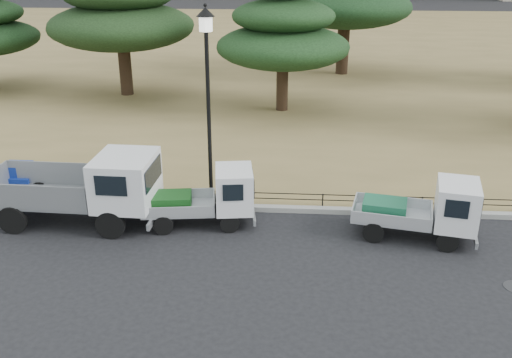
# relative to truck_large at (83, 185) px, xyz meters

# --- Properties ---
(ground) EXTENTS (220.00, 220.00, 0.00)m
(ground) POSITION_rel_truck_large_xyz_m (4.97, -1.46, -1.18)
(ground) COLOR black
(lawn) EXTENTS (120.00, 56.00, 0.15)m
(lawn) POSITION_rel_truck_large_xyz_m (4.97, 29.14, -1.10)
(lawn) COLOR olive
(lawn) RESTS_ON ground
(curb) EXTENTS (120.00, 0.25, 0.16)m
(curb) POSITION_rel_truck_large_xyz_m (4.97, 1.14, -1.10)
(curb) COLOR gray
(curb) RESTS_ON ground
(truck_large) EXTENTS (4.91, 2.10, 2.12)m
(truck_large) POSITION_rel_truck_large_xyz_m (0.00, 0.00, 0.00)
(truck_large) COLOR black
(truck_large) RESTS_ON ground
(truck_kei_front) EXTENTS (3.33, 1.75, 1.68)m
(truck_kei_front) POSITION_rel_truck_large_xyz_m (3.59, 0.18, -0.34)
(truck_kei_front) COLOR black
(truck_kei_front) RESTS_ON ground
(truck_kei_rear) EXTENTS (3.50, 2.01, 1.72)m
(truck_kei_rear) POSITION_rel_truck_large_xyz_m (9.68, -0.27, -0.32)
(truck_kei_rear) COLOR black
(truck_kei_rear) RESTS_ON ground
(street_lamp) EXTENTS (0.52, 0.52, 5.86)m
(street_lamp) POSITION_rel_truck_large_xyz_m (3.51, 1.44, 2.94)
(street_lamp) COLOR black
(street_lamp) RESTS_ON lawn
(pipe_fence) EXTENTS (38.00, 0.04, 0.40)m
(pipe_fence) POSITION_rel_truck_large_xyz_m (4.97, 1.29, -0.74)
(pipe_fence) COLOR black
(pipe_fence) RESTS_ON lawn
(tarp_pile) EXTENTS (1.69, 1.24, 1.13)m
(tarp_pile) POSITION_rel_truck_large_xyz_m (-2.88, 1.45, -0.58)
(tarp_pile) COLOR #132E97
(tarp_pile) RESTS_ON lawn
(pine_west_near) EXTENTS (7.45, 7.45, 7.45)m
(pine_west_near) POSITION_rel_truck_large_xyz_m (-2.94, 14.68, 3.27)
(pine_west_near) COLOR black
(pine_west_near) RESTS_ON lawn
(pine_center_left) EXTENTS (6.24, 6.24, 6.34)m
(pine_center_left) POSITION_rel_truck_large_xyz_m (5.40, 12.19, 2.63)
(pine_center_left) COLOR black
(pine_center_left) RESTS_ON lawn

